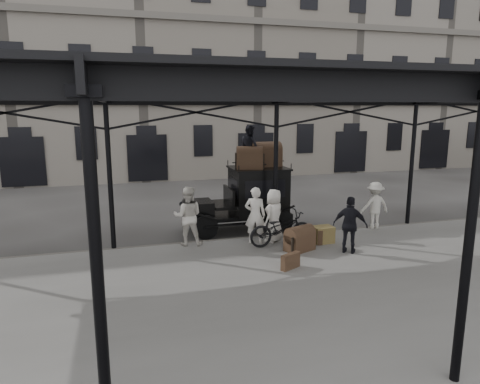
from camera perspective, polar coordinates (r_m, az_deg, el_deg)
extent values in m
plane|color=#383533|center=(12.23, 7.93, -8.93)|extent=(120.00, 120.00, 0.00)
cube|color=slate|center=(10.54, 12.38, -12.05)|extent=(28.00, 8.00, 0.15)
cylinder|color=black|center=(13.50, 4.78, 2.48)|extent=(0.14, 0.14, 4.30)
cylinder|color=black|center=(6.94, 28.09, -7.25)|extent=(0.14, 0.14, 4.30)
cube|color=black|center=(13.34, 4.94, 12.42)|extent=(22.00, 0.10, 0.45)
cube|color=black|center=(9.97, 12.68, 13.59)|extent=(22.50, 9.00, 0.08)
cube|color=silver|center=(9.98, 12.70, 13.99)|extent=(18.00, 7.00, 0.04)
cube|color=slate|center=(29.01, -6.66, 16.70)|extent=(64.00, 8.00, 14.00)
cylinder|color=black|center=(13.82, -4.56, -4.74)|extent=(0.80, 0.10, 0.80)
cylinder|color=black|center=(15.19, -5.62, -3.29)|extent=(0.80, 0.10, 0.80)
cylinder|color=black|center=(14.53, 5.57, -3.96)|extent=(0.80, 0.10, 0.80)
cylinder|color=black|center=(15.84, 3.68, -2.66)|extent=(0.80, 0.10, 0.80)
cube|color=black|center=(14.74, -0.34, -3.09)|extent=(3.60, 1.25, 0.12)
cube|color=black|center=(14.38, -5.54, -2.27)|extent=(0.90, 1.00, 0.55)
cube|color=black|center=(14.31, -7.39, -2.39)|extent=(0.06, 0.70, 0.55)
cube|color=black|center=(14.51, -2.44, -1.70)|extent=(0.70, 1.30, 0.10)
cube|color=black|center=(14.78, 2.46, 0.12)|extent=(1.80, 1.45, 1.55)
cube|color=black|center=(14.06, 3.40, 0.37)|extent=(1.40, 0.02, 0.60)
cube|color=black|center=(14.64, 2.49, 3.19)|extent=(1.90, 1.55, 0.06)
imported|color=silver|center=(12.86, 2.04, -3.10)|extent=(0.73, 0.61, 1.72)
imported|color=beige|center=(12.76, -6.96, -3.20)|extent=(0.98, 0.84, 1.77)
imported|color=silver|center=(13.06, 4.55, -3.15)|extent=(0.94, 0.89, 1.62)
imported|color=black|center=(12.38, 14.48, -4.28)|extent=(0.99, 0.90, 1.62)
imported|color=beige|center=(15.12, 17.52, -1.71)|extent=(1.04, 0.62, 1.59)
imported|color=black|center=(12.77, 5.53, -4.86)|extent=(2.00, 0.77, 1.04)
imported|color=black|center=(14.36, 1.30, 6.05)|extent=(0.69, 0.81, 1.44)
cube|color=olive|center=(13.29, 10.99, -5.57)|extent=(0.61, 0.47, 0.50)
cube|color=#4B3723|center=(13.26, 10.38, -5.70)|extent=(0.29, 0.62, 0.45)
cube|color=#4B3723|center=(11.09, 6.75, -9.14)|extent=(0.60, 0.41, 0.40)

